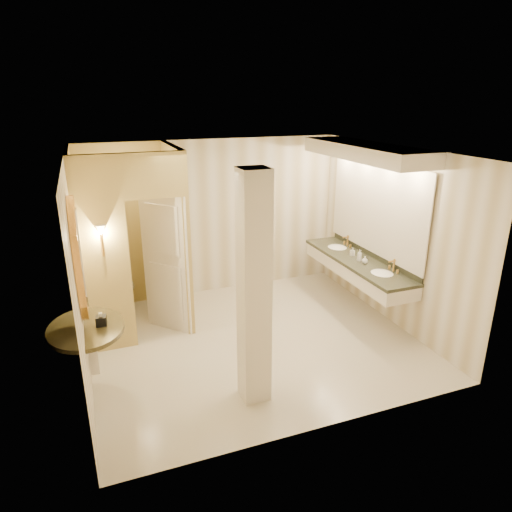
# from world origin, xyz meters

# --- Properties ---
(floor) EXTENTS (4.50, 4.50, 0.00)m
(floor) POSITION_xyz_m (0.00, 0.00, 0.00)
(floor) COLOR beige
(floor) RESTS_ON ground
(ceiling) EXTENTS (4.50, 4.50, 0.00)m
(ceiling) POSITION_xyz_m (0.00, 0.00, 2.70)
(ceiling) COLOR white
(ceiling) RESTS_ON wall_back
(wall_back) EXTENTS (4.50, 0.02, 2.70)m
(wall_back) POSITION_xyz_m (0.00, 2.00, 1.35)
(wall_back) COLOR silver
(wall_back) RESTS_ON floor
(wall_front) EXTENTS (4.50, 0.02, 2.70)m
(wall_front) POSITION_xyz_m (0.00, -2.00, 1.35)
(wall_front) COLOR silver
(wall_front) RESTS_ON floor
(wall_left) EXTENTS (0.02, 4.00, 2.70)m
(wall_left) POSITION_xyz_m (-2.25, 0.00, 1.35)
(wall_left) COLOR silver
(wall_left) RESTS_ON floor
(wall_right) EXTENTS (0.02, 4.00, 2.70)m
(wall_right) POSITION_xyz_m (2.25, 0.00, 1.35)
(wall_right) COLOR silver
(wall_right) RESTS_ON floor
(toilet_closet) EXTENTS (1.50, 1.55, 2.70)m
(toilet_closet) POSITION_xyz_m (-1.14, 0.96, 1.39)
(toilet_closet) COLOR #E2D476
(toilet_closet) RESTS_ON floor
(wall_sconce) EXTENTS (0.14, 0.14, 0.42)m
(wall_sconce) POSITION_xyz_m (-1.93, 0.43, 1.73)
(wall_sconce) COLOR gold
(wall_sconce) RESTS_ON toilet_closet
(vanity) EXTENTS (0.75, 2.61, 2.09)m
(vanity) POSITION_xyz_m (1.98, 0.40, 1.63)
(vanity) COLOR silver
(vanity) RESTS_ON floor
(console_shelf) EXTENTS (1.07, 1.07, 1.98)m
(console_shelf) POSITION_xyz_m (-2.21, -0.46, 1.35)
(console_shelf) COLOR black
(console_shelf) RESTS_ON floor
(pillar) EXTENTS (0.31, 0.31, 2.70)m
(pillar) POSITION_xyz_m (-0.45, -1.21, 1.35)
(pillar) COLOR silver
(pillar) RESTS_ON floor
(tissue_box) EXTENTS (0.13, 0.13, 0.11)m
(tissue_box) POSITION_xyz_m (-2.06, -0.49, 0.93)
(tissue_box) COLOR black
(tissue_box) RESTS_ON console_shelf
(toilet) EXTENTS (0.53, 0.75, 0.69)m
(toilet) POSITION_xyz_m (-1.66, 1.75, 0.34)
(toilet) COLOR white
(toilet) RESTS_ON floor
(soap_bottle_a) EXTENTS (0.06, 0.06, 0.13)m
(soap_bottle_a) POSITION_xyz_m (1.96, 0.59, 0.94)
(soap_bottle_a) COLOR beige
(soap_bottle_a) RESTS_ON vanity
(soap_bottle_b) EXTENTS (0.10, 0.10, 0.12)m
(soap_bottle_b) POSITION_xyz_m (1.94, 0.19, 0.94)
(soap_bottle_b) COLOR silver
(soap_bottle_b) RESTS_ON vanity
(soap_bottle_c) EXTENTS (0.09, 0.09, 0.19)m
(soap_bottle_c) POSITION_xyz_m (1.92, 0.31, 0.97)
(soap_bottle_c) COLOR #C6B28C
(soap_bottle_c) RESTS_ON vanity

